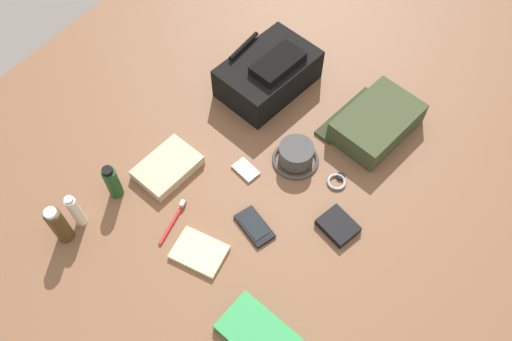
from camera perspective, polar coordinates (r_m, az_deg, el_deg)
The scene contains 15 objects.
ground_plane at distance 1.69m, azimuth 0.00°, elevation -0.94°, with size 2.64×2.02×0.02m, color brown.
backpack at distance 1.86m, azimuth 1.37°, elevation 10.51°, with size 0.36×0.26×0.16m.
toiletry_pouch at distance 1.80m, azimuth 12.87°, elevation 5.14°, with size 0.32×0.28×0.09m.
bucket_hat at distance 1.70m, azimuth 4.37°, elevation 1.67°, with size 0.15×0.15×0.07m.
cologne_bottle at distance 1.62m, azimuth -20.65°, elevation -5.56°, with size 0.05×0.05×0.16m.
toothpaste_tube at distance 1.63m, azimuth -19.02°, elevation -4.19°, with size 0.03×0.03×0.14m.
shampoo_bottle at distance 1.66m, azimuth -15.35°, elevation -1.22°, with size 0.04×0.04×0.14m.
paperback_novel at distance 1.47m, azimuth 0.23°, elevation -17.39°, with size 0.15×0.22×0.03m.
cell_phone at distance 1.59m, azimuth -0.16°, elevation -6.10°, with size 0.11×0.14×0.01m.
media_player at distance 1.69m, azimuth -1.11°, elevation 0.04°, with size 0.07×0.09×0.01m.
wristwatch at distance 1.69m, azimuth 8.82°, elevation -1.13°, with size 0.07×0.06×0.01m.
toothbrush at distance 1.62m, azimuth -8.88°, elevation -5.26°, with size 0.16×0.04×0.02m.
wallet at distance 1.61m, azimuth 8.91°, elevation -5.96°, with size 0.09×0.11×0.02m, color black.
notepad at distance 1.56m, azimuth -6.19°, elevation -8.81°, with size 0.11×0.15×0.02m, color beige.
folded_towel at distance 1.71m, azimuth -9.60°, elevation 0.36°, with size 0.20×0.14×0.04m, color #C6B289.
Camera 1 is at (-0.71, -0.52, 1.44)m, focal length 36.77 mm.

